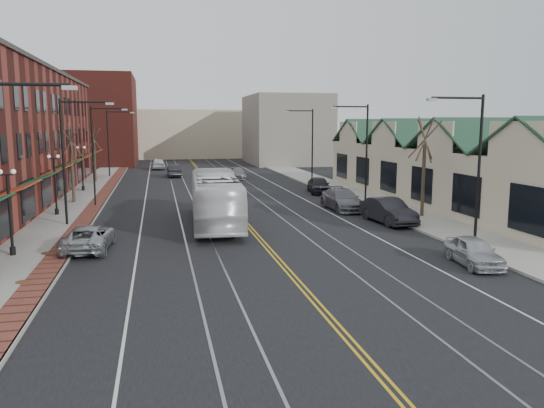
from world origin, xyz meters
name	(u,v)px	position (x,y,z in m)	size (l,w,h in m)	color
ground	(304,290)	(0.00, 0.00, 0.00)	(160.00, 160.00, 0.00)	black
sidewalk_left	(69,215)	(-12.00, 20.00, 0.07)	(4.00, 120.00, 0.15)	gray
sidewalk_right	(380,204)	(12.00, 20.00, 0.07)	(4.00, 120.00, 0.15)	gray
building_right	(449,176)	(18.00, 20.00, 2.30)	(8.00, 36.00, 4.60)	beige
backdrop_left	(90,120)	(-16.00, 70.00, 7.00)	(14.00, 18.00, 14.00)	maroon
backdrop_mid	(187,134)	(0.00, 85.00, 4.50)	(22.00, 14.00, 9.00)	beige
backdrop_right	(286,130)	(15.00, 65.00, 5.50)	(12.00, 16.00, 11.00)	slate
streetlight_l_1	(70,149)	(-11.05, 16.00, 5.03)	(3.33, 0.25, 8.00)	black
streetlight_l_2	(97,140)	(-11.05, 32.00, 5.03)	(3.33, 0.25, 8.00)	black
streetlight_l_3	(112,136)	(-11.05, 48.00, 5.03)	(3.33, 0.25, 8.00)	black
streetlight_r_0	(472,153)	(11.05, 6.00, 5.03)	(3.33, 0.25, 8.00)	black
streetlight_r_1	(362,142)	(11.05, 22.00, 5.03)	(3.33, 0.25, 8.00)	black
streetlight_r_2	(309,137)	(11.05, 38.00, 5.03)	(3.33, 0.25, 8.00)	black
lamppost_l_1	(10,214)	(-12.80, 8.00, 2.20)	(0.84, 0.28, 4.27)	black
lamppost_l_2	(55,186)	(-12.80, 20.00, 2.20)	(0.84, 0.28, 4.27)	black
lamppost_l_3	(82,169)	(-12.80, 34.00, 2.20)	(0.84, 0.28, 4.27)	black
tree_left_near	(72,161)	(-12.50, 26.00, 3.51)	(1.78, 1.37, 6.48)	#382B21
tree_left_far	(94,153)	(-12.50, 42.00, 3.28)	(1.66, 1.28, 6.02)	#382B21
tree_right_mid	(424,165)	(12.50, 14.00, 3.75)	(1.90, 1.46, 6.93)	#382B21
manhole_mid	(23,282)	(-11.20, 3.00, 0.16)	(0.60, 0.60, 0.02)	#592D19
manhole_far	(47,253)	(-11.20, 8.00, 0.16)	(0.60, 0.60, 0.02)	#592D19
traffic_signal	(94,178)	(-10.60, 24.00, 2.35)	(0.18, 0.15, 3.80)	black
transit_bus	(215,199)	(-2.00, 14.53, 1.73)	(2.91, 12.43, 3.46)	white
parked_suv	(88,238)	(-9.30, 8.82, 0.68)	(2.26, 4.89, 1.36)	#9EA1A5
parked_car_a	(474,251)	(8.78, 1.91, 0.68)	(1.60, 3.98, 1.36)	#AEB1B5
parked_car_b	(388,211)	(9.30, 12.59, 0.84)	(1.77, 5.09, 1.68)	black
parked_car_c	(343,200)	(8.18, 18.45, 0.80)	(2.24, 5.51, 1.60)	slate
parked_car_d	(319,185)	(9.30, 28.20, 0.78)	(1.85, 4.59, 1.56)	black
distant_car_left	(174,171)	(-3.71, 46.75, 0.74)	(1.57, 4.49, 1.48)	black
distant_car_right	(238,174)	(3.63, 42.48, 0.65)	(1.83, 4.50, 1.30)	slate
distant_car_far	(158,164)	(-5.65, 57.99, 0.82)	(1.95, 4.84, 1.65)	silver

